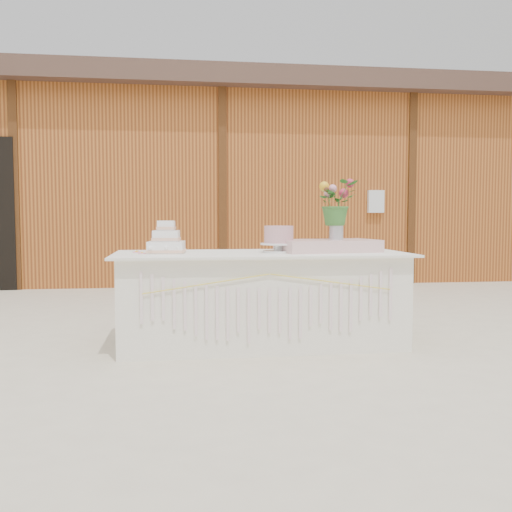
% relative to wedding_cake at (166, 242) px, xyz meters
% --- Properties ---
extents(ground, '(80.00, 80.00, 0.00)m').
position_rel_wedding_cake_xyz_m(ground, '(0.77, -0.02, -0.86)').
color(ground, beige).
rests_on(ground, ground).
extents(barn, '(12.60, 4.60, 3.30)m').
position_rel_wedding_cake_xyz_m(barn, '(0.76, 5.98, 0.82)').
color(barn, '#AF6024').
rests_on(barn, ground).
extents(cake_table, '(2.40, 1.00, 0.77)m').
position_rel_wedding_cake_xyz_m(cake_table, '(0.77, -0.02, -0.47)').
color(cake_table, white).
rests_on(cake_table, ground).
extents(wedding_cake, '(0.32, 0.32, 0.26)m').
position_rel_wedding_cake_xyz_m(wedding_cake, '(0.00, 0.00, 0.00)').
color(wedding_cake, white).
rests_on(wedding_cake, cake_table).
extents(pink_cake_stand, '(0.31, 0.31, 0.22)m').
position_rel_wedding_cake_xyz_m(pink_cake_stand, '(0.92, -0.04, 0.03)').
color(pink_cake_stand, white).
rests_on(pink_cake_stand, cake_table).
extents(satin_runner, '(0.87, 0.59, 0.10)m').
position_rel_wedding_cake_xyz_m(satin_runner, '(1.34, -0.00, -0.04)').
color(satin_runner, beige).
rests_on(satin_runner, cake_table).
extents(flower_vase, '(0.12, 0.12, 0.17)m').
position_rel_wedding_cake_xyz_m(flower_vase, '(1.43, 0.04, 0.10)').
color(flower_vase, silver).
rests_on(flower_vase, satin_runner).
extents(bouquet, '(0.40, 0.37, 0.39)m').
position_rel_wedding_cake_xyz_m(bouquet, '(1.43, 0.04, 0.37)').
color(bouquet, '#356E2C').
rests_on(bouquet, flower_vase).
extents(loose_flowers, '(0.18, 0.32, 0.02)m').
position_rel_wedding_cake_xyz_m(loose_flowers, '(-0.23, 0.04, -0.08)').
color(loose_flowers, pink).
rests_on(loose_flowers, cake_table).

